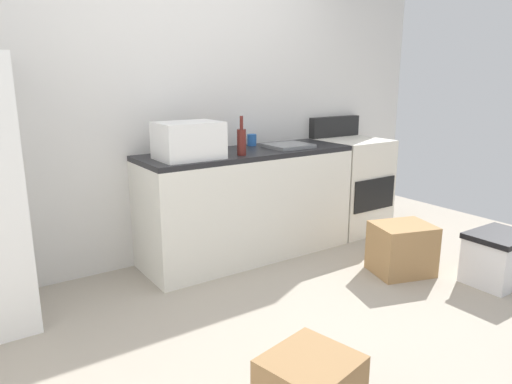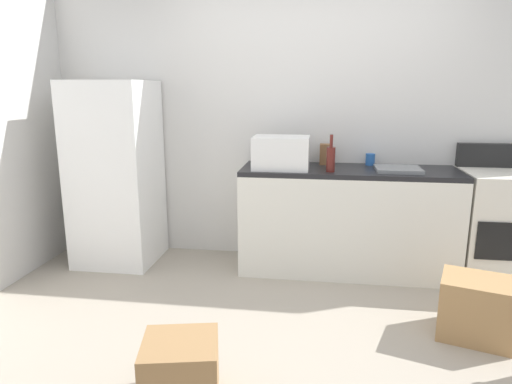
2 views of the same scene
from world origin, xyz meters
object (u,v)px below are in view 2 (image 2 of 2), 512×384
(refrigerator, at_px, (116,174))
(stove_oven, at_px, (498,224))
(microwave, at_px, (281,153))
(cardboard_box_medium, at_px, (181,371))
(coffee_mug, at_px, (370,159))
(cardboard_box_large, at_px, (476,308))
(wine_bottle, at_px, (331,158))
(knife_block, at_px, (325,154))

(refrigerator, xyz_separation_m, stove_oven, (3.27, 0.06, -0.35))
(refrigerator, bearing_deg, microwave, -1.41)
(cardboard_box_medium, bearing_deg, stove_oven, 41.33)
(refrigerator, bearing_deg, cardboard_box_medium, -57.69)
(coffee_mug, relative_size, cardboard_box_medium, 0.27)
(coffee_mug, xyz_separation_m, cardboard_box_large, (0.58, -1.21, -0.75))
(wine_bottle, distance_m, cardboard_box_medium, 2.03)
(microwave, distance_m, wine_bottle, 0.41)
(stove_oven, relative_size, wine_bottle, 3.67)
(wine_bottle, height_order, cardboard_box_large, wine_bottle)
(cardboard_box_large, height_order, cardboard_box_medium, cardboard_box_large)
(wine_bottle, bearing_deg, microwave, 168.39)
(refrigerator, height_order, cardboard_box_medium, refrigerator)
(stove_oven, xyz_separation_m, coffee_mug, (-1.03, 0.20, 0.48))
(coffee_mug, bearing_deg, knife_block, -177.00)
(microwave, relative_size, coffee_mug, 4.60)
(cardboard_box_medium, bearing_deg, microwave, 79.22)
(knife_block, distance_m, cardboard_box_medium, 2.32)
(coffee_mug, distance_m, knife_block, 0.39)
(microwave, xyz_separation_m, wine_bottle, (0.41, -0.08, -0.03))
(refrigerator, height_order, cardboard_box_large, refrigerator)
(wine_bottle, xyz_separation_m, cardboard_box_medium, (-0.74, -1.69, -0.84))
(cardboard_box_medium, bearing_deg, knife_block, 71.06)
(microwave, xyz_separation_m, coffee_mug, (0.75, 0.30, -0.09))
(refrigerator, bearing_deg, cardboard_box_large, -18.65)
(cardboard_box_large, bearing_deg, cardboard_box_medium, -152.77)
(stove_oven, distance_m, microwave, 1.88)
(knife_block, xyz_separation_m, cardboard_box_large, (0.97, -1.19, -0.79))
(microwave, bearing_deg, cardboard_box_medium, -100.78)
(microwave, xyz_separation_m, knife_block, (0.37, 0.28, -0.05))
(refrigerator, relative_size, cardboard_box_medium, 4.33)
(cardboard_box_large, bearing_deg, refrigerator, 161.35)
(refrigerator, xyz_separation_m, wine_bottle, (1.89, -0.12, 0.20))
(microwave, distance_m, coffee_mug, 0.81)
(wine_bottle, relative_size, coffee_mug, 3.00)
(cardboard_box_large, relative_size, cardboard_box_medium, 1.16)
(microwave, xyz_separation_m, cardboard_box_medium, (-0.34, -1.78, -0.87))
(knife_block, bearing_deg, wine_bottle, -83.67)
(microwave, height_order, cardboard_box_medium, microwave)
(stove_oven, relative_size, knife_block, 6.11)
(stove_oven, xyz_separation_m, cardboard_box_large, (-0.45, -1.01, -0.27))
(refrigerator, bearing_deg, coffee_mug, 6.60)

